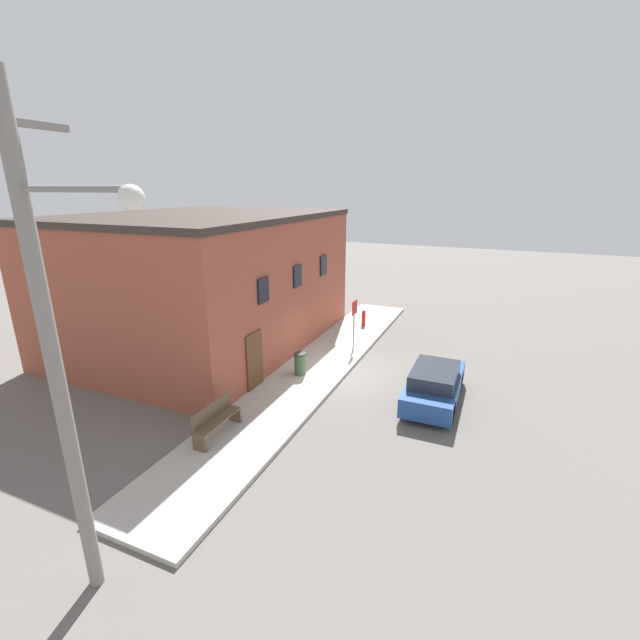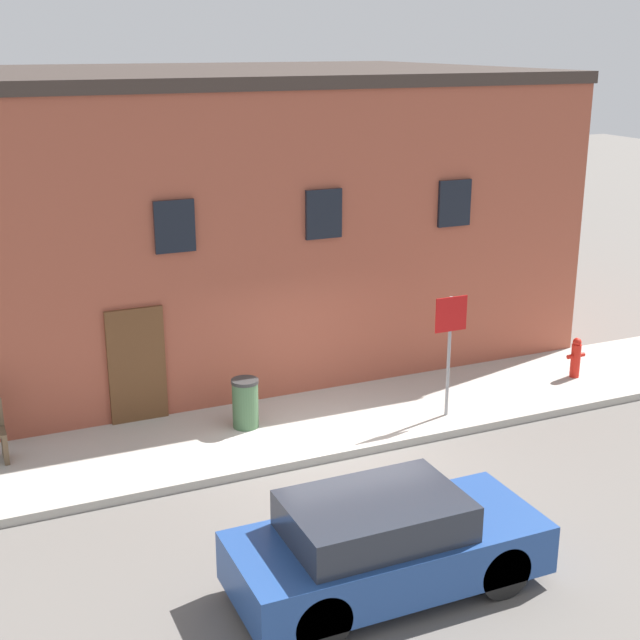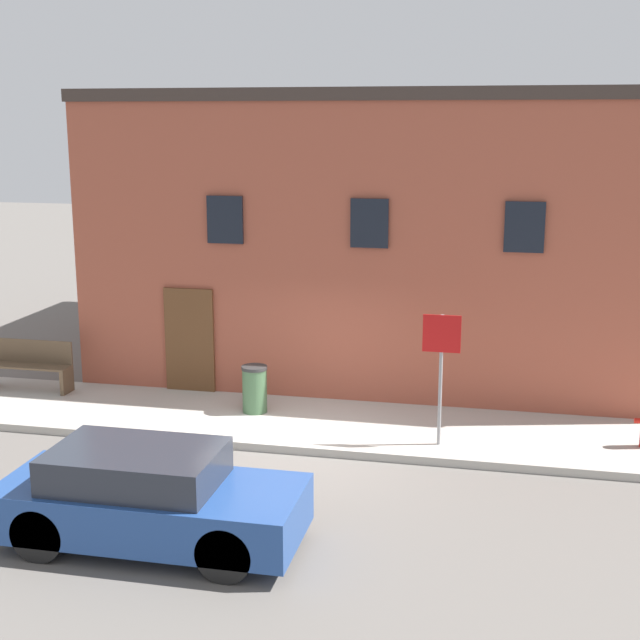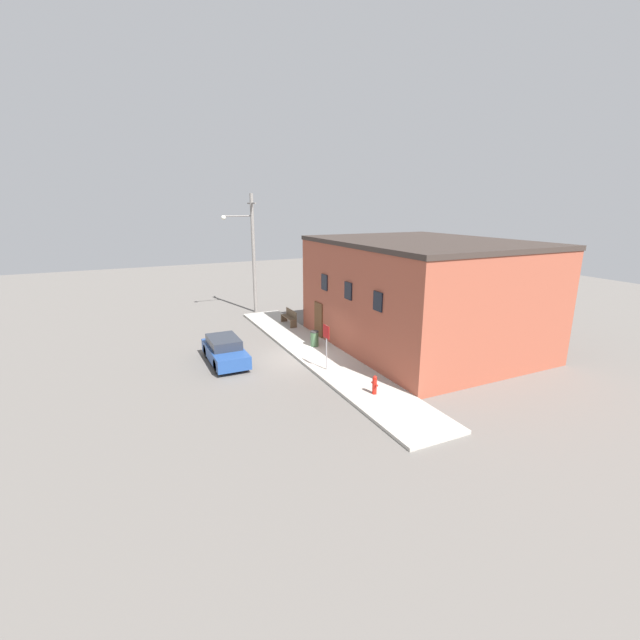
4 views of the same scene
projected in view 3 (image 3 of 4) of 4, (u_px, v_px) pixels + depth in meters
name	position (u px, v px, depth m)	size (l,w,h in m)	color
ground_plane	(287.00, 454.00, 14.73)	(80.00, 80.00, 0.00)	#66605B
sidewalk	(305.00, 424.00, 15.98)	(19.67, 2.66, 0.14)	#B2ADA3
brick_building	(401.00, 225.00, 20.81)	(11.95, 9.38, 5.98)	#9E4C38
stop_sign	(441.00, 356.00, 14.44)	(0.62, 0.06, 2.20)	gray
bench	(29.00, 365.00, 17.70)	(1.77, 0.44, 0.99)	brown
trash_bin	(255.00, 389.00, 16.34)	(0.47, 0.47, 0.87)	#426642
parked_car	(148.00, 498.00, 11.50)	(3.93, 1.62, 1.30)	black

